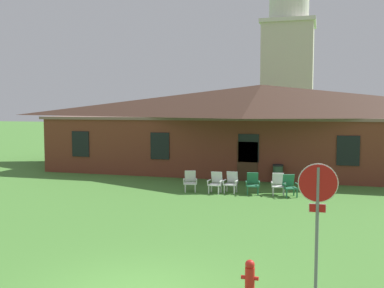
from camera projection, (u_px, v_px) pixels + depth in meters
The scene contains 11 objects.
brick_building at pixel (261, 126), 28.28m from camera, with size 25.91×10.40×5.34m.
dome_tower at pixel (288, 64), 43.76m from camera, with size 5.18×5.18×17.96m.
stop_sign at pixel (318, 202), 9.09m from camera, with size 0.81×0.09×2.77m.
lawn_chair_by_porch at pixel (190, 181), 20.78m from camera, with size 0.74×0.79×0.96m.
lawn_chair_near_door at pixel (216, 182), 20.43m from camera, with size 0.66×0.69×0.96m.
lawn_chair_left_end at pixel (231, 182), 20.48m from camera, with size 0.67×0.70×0.96m.
lawn_chair_middle at pixel (253, 183), 20.15m from camera, with size 0.71×0.75×0.96m.
lawn_chair_right_end at pixel (278, 183), 20.01m from camera, with size 0.70×0.74×0.96m.
lawn_chair_far_side at pixel (290, 185), 19.59m from camera, with size 0.77×0.82×0.96m.
fire_hydrant at pixel (250, 279), 9.14m from camera, with size 0.36×0.28×0.79m.
trash_bin at pixel (278, 174), 22.95m from camera, with size 0.56×0.56×0.98m.
Camera 1 is at (3.62, -8.18, 3.89)m, focal length 41.70 mm.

